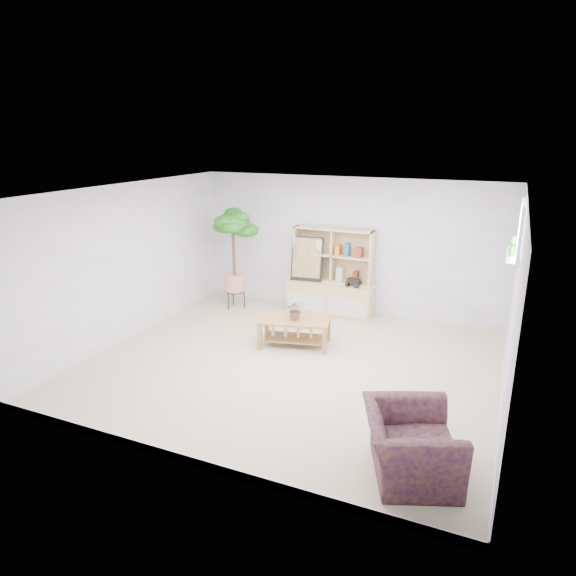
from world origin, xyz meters
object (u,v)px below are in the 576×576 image
at_px(floor_tree, 234,260).
at_px(coffee_table, 295,332).
at_px(storage_unit, 331,272).
at_px(armchair, 411,441).

bearing_deg(floor_tree, coffee_table, -34.54).
height_order(coffee_table, floor_tree, floor_tree).
height_order(storage_unit, coffee_table, storage_unit).
relative_size(coffee_table, armchair, 1.08).
relative_size(storage_unit, floor_tree, 0.83).
relative_size(floor_tree, armchair, 1.90).
xyz_separation_m(floor_tree, armchair, (3.89, -3.56, -0.56)).
distance_m(storage_unit, coffee_table, 1.69).
bearing_deg(coffee_table, storage_unit, 75.66).
bearing_deg(floor_tree, armchair, -42.49).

